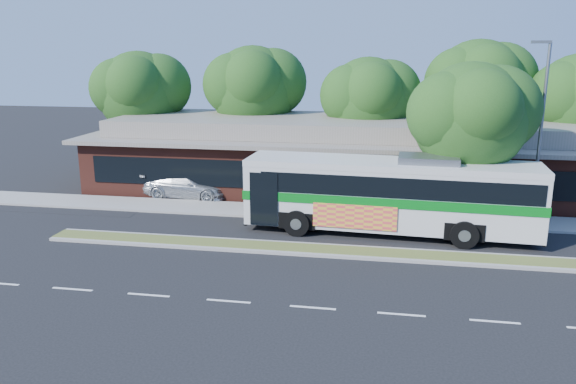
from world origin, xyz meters
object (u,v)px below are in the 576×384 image
lamp_post (540,130)px  sidewalk_tree (478,116)px  sedan (187,185)px  transit_bus (391,190)px

lamp_post → sidewalk_tree: (-2.95, -0.27, 0.63)m
lamp_post → sedan: 19.63m
lamp_post → transit_bus: (-6.97, -2.21, -2.74)m
sidewalk_tree → transit_bus: bearing=-154.2°
sedan → transit_bus: bearing=-109.0°
transit_bus → lamp_post: bearing=20.8°
sedan → sidewalk_tree: sidewalk_tree is taller
transit_bus → sidewalk_tree: 5.59m
lamp_post → sidewalk_tree: lamp_post is taller
sidewalk_tree → lamp_post: bearing=5.2°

